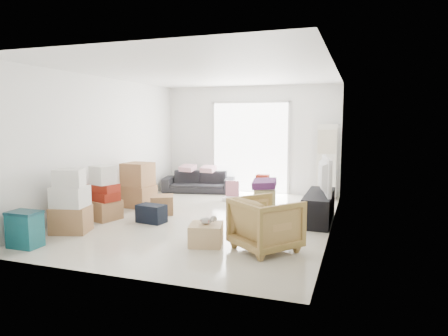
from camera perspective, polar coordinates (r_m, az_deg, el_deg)
room_shell at (r=7.40m, az=-2.32°, el=3.03°), size 4.98×6.48×3.18m
sliding_door at (r=10.24m, az=3.73°, el=3.49°), size 2.10×0.04×2.33m
ac_tower at (r=9.61m, az=14.49°, el=0.87°), size 0.45×0.30×1.75m
tv_console at (r=7.56m, az=13.42°, el=-5.43°), size 0.47×1.55×0.52m
television at (r=7.50m, az=13.49°, el=-2.94°), size 0.85×1.24×0.15m
sofa at (r=10.27m, az=-3.64°, el=-1.48°), size 1.88×0.89×0.71m
pillow_left at (r=10.29m, az=-5.21°, el=0.80°), size 0.38×0.32×0.11m
pillow_right at (r=10.07m, az=-2.27°, el=0.72°), size 0.37×0.31×0.12m
armchair at (r=5.73m, az=6.02°, el=-7.60°), size 1.11×1.10×0.84m
storage_bins at (r=6.54m, az=-26.57°, el=-7.82°), size 0.46×0.33×0.53m
box_stack_a at (r=7.05m, az=-21.09°, el=-4.84°), size 0.69×0.63×1.05m
box_stack_b at (r=7.75m, az=-16.79°, el=-3.89°), size 0.63×0.61×1.01m
box_stack_c at (r=8.69m, az=-12.16°, el=-2.46°), size 0.70×0.61×0.94m
loose_box at (r=8.02m, az=-8.81°, el=-5.18°), size 0.58×0.58×0.36m
duffel_bag at (r=7.38m, az=-10.33°, el=-6.42°), size 0.55×0.38×0.32m
ottoman at (r=8.37m, az=5.77°, el=-4.41°), size 0.53×0.53×0.43m
blanket at (r=8.31m, az=5.79°, el=-2.50°), size 0.52×0.52×0.14m
kids_table at (r=9.22m, az=5.52°, el=-2.04°), size 0.46×0.46×0.60m
toy_walker at (r=9.21m, az=1.07°, el=-3.89°), size 0.35×0.31×0.45m
wood_crate at (r=6.01m, az=-2.57°, el=-9.46°), size 0.57×0.57×0.32m
plush_bunny at (r=5.95m, az=-2.30°, el=-7.47°), size 0.25×0.14×0.13m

